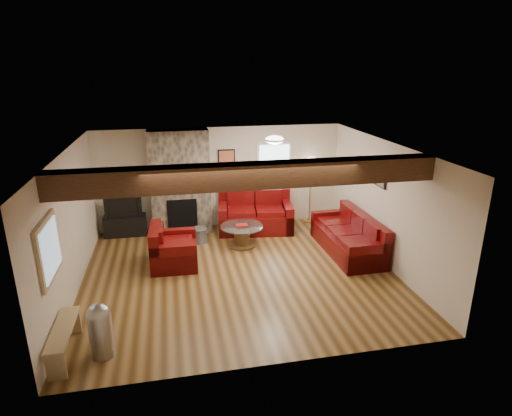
# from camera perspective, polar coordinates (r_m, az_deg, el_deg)

# --- Properties ---
(room) EXTENTS (8.00, 8.00, 8.00)m
(room) POSITION_cam_1_polar(r_m,az_deg,el_deg) (8.05, -2.31, -0.80)
(room) COLOR #513415
(room) RESTS_ON ground
(floor) EXTENTS (6.00, 6.00, 0.00)m
(floor) POSITION_cam_1_polar(r_m,az_deg,el_deg) (8.55, -2.20, -8.72)
(floor) COLOR #513415
(floor) RESTS_ON ground
(oak_beam) EXTENTS (6.00, 0.36, 0.38)m
(oak_beam) POSITION_cam_1_polar(r_m,az_deg,el_deg) (6.56, -0.65, 4.36)
(oak_beam) COLOR black
(oak_beam) RESTS_ON room
(chimney_breast) EXTENTS (1.40, 0.67, 2.50)m
(chimney_breast) POSITION_cam_1_polar(r_m,az_deg,el_deg) (10.35, -10.05, 3.20)
(chimney_breast) COLOR #38342B
(chimney_breast) RESTS_ON floor
(back_window) EXTENTS (0.90, 0.08, 1.10)m
(back_window) POSITION_cam_1_polar(r_m,az_deg,el_deg) (10.78, 2.43, 5.91)
(back_window) COLOR silver
(back_window) RESTS_ON room
(hatch_window) EXTENTS (0.08, 1.00, 0.90)m
(hatch_window) POSITION_cam_1_polar(r_m,az_deg,el_deg) (6.72, -25.89, -4.98)
(hatch_window) COLOR tan
(hatch_window) RESTS_ON room
(ceiling_dome) EXTENTS (0.40, 0.40, 0.18)m
(ceiling_dome) POSITION_cam_1_polar(r_m,az_deg,el_deg) (8.78, 2.49, 8.88)
(ceiling_dome) COLOR #F1E7CD
(ceiling_dome) RESTS_ON room
(artwork_back) EXTENTS (0.42, 0.06, 0.52)m
(artwork_back) POSITION_cam_1_polar(r_m,az_deg,el_deg) (10.53, -3.94, 6.41)
(artwork_back) COLOR black
(artwork_back) RESTS_ON room
(artwork_right) EXTENTS (0.06, 0.55, 0.42)m
(artwork_right) POSITION_cam_1_polar(r_m,az_deg,el_deg) (9.10, 16.09, 4.07)
(artwork_right) COLOR black
(artwork_right) RESTS_ON room
(sofa_three) EXTENTS (0.94, 2.20, 0.84)m
(sofa_three) POSITION_cam_1_polar(r_m,az_deg,el_deg) (9.52, 12.12, -3.39)
(sofa_three) COLOR #440904
(sofa_three) RESTS_ON floor
(loveseat) EXTENTS (1.91, 1.25, 0.95)m
(loveseat) POSITION_cam_1_polar(r_m,az_deg,el_deg) (10.51, -0.10, -0.52)
(loveseat) COLOR #440904
(loveseat) RESTS_ON floor
(armchair_red) EXTENTS (0.95, 1.07, 0.84)m
(armchair_red) POSITION_cam_1_polar(r_m,az_deg,el_deg) (8.88, -10.90, -4.96)
(armchair_red) COLOR #440904
(armchair_red) RESTS_ON floor
(coffee_table) EXTENTS (0.97, 0.97, 0.51)m
(coffee_table) POSITION_cam_1_polar(r_m,az_deg,el_deg) (9.70, -1.88, -3.71)
(coffee_table) COLOR #442C16
(coffee_table) RESTS_ON floor
(tv_cabinet) EXTENTS (0.97, 0.39, 0.49)m
(tv_cabinet) POSITION_cam_1_polar(r_m,az_deg,el_deg) (10.74, -17.01, -2.25)
(tv_cabinet) COLOR black
(tv_cabinet) RESTS_ON floor
(television) EXTENTS (0.86, 0.11, 0.49)m
(television) POSITION_cam_1_polar(r_m,az_deg,el_deg) (10.59, -17.26, 0.23)
(television) COLOR black
(television) RESTS_ON tv_cabinet
(floor_lamp) EXTENTS (0.44, 0.44, 1.71)m
(floor_lamp) POSITION_cam_1_polar(r_m,az_deg,el_deg) (10.91, 7.37, 5.43)
(floor_lamp) COLOR tan
(floor_lamp) RESTS_ON floor
(pine_bench) EXTENTS (0.27, 1.15, 0.43)m
(pine_bench) POSITION_cam_1_polar(r_m,az_deg,el_deg) (6.87, -24.18, -15.93)
(pine_bench) COLOR tan
(pine_bench) RESTS_ON floor
(pedal_bin) EXTENTS (0.33, 0.33, 0.83)m
(pedal_bin) POSITION_cam_1_polar(r_m,az_deg,el_deg) (6.56, -20.01, -15.06)
(pedal_bin) COLOR #9B9BA0
(pedal_bin) RESTS_ON floor
(coal_bucket) EXTENTS (0.38, 0.38, 0.35)m
(coal_bucket) POSITION_cam_1_polar(r_m,az_deg,el_deg) (9.98, -7.53, -3.58)
(coal_bucket) COLOR slate
(coal_bucket) RESTS_ON floor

